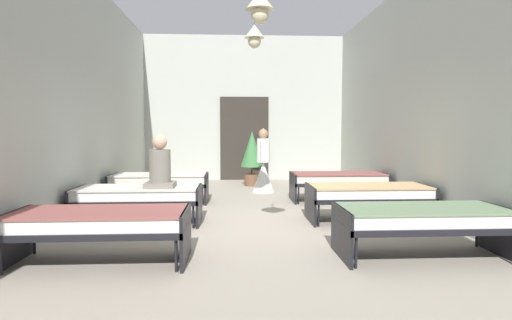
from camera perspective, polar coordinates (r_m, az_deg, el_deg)
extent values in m
cube|color=#9E9384|center=(6.67, -0.12, -8.87)|extent=(6.31, 11.97, 0.10)
cube|color=#B2B7AD|center=(12.30, -1.62, 7.04)|extent=(6.11, 0.20, 4.15)
cube|color=#B2B7AD|center=(7.02, -25.28, 8.85)|extent=(0.20, 11.37, 4.15)
cube|color=#B2B7AD|center=(7.31, 23.94, 8.69)|extent=(0.20, 11.37, 4.15)
cube|color=#2D2823|center=(12.16, -1.59, 2.94)|extent=(1.40, 0.06, 2.40)
cone|color=beige|center=(6.80, 0.52, 20.92)|extent=(0.44, 0.44, 0.28)
sphere|color=beige|center=(6.74, 0.52, 19.13)|extent=(0.28, 0.28, 0.28)
cylinder|color=brown|center=(9.49, -0.22, 19.30)|extent=(0.02, 0.02, 0.44)
cone|color=beige|center=(9.40, -0.22, 17.11)|extent=(0.44, 0.44, 0.28)
sphere|color=beige|center=(9.35, -0.22, 15.80)|extent=(0.28, 0.28, 0.28)
cylinder|color=black|center=(4.99, -31.45, -11.36)|extent=(0.03, 0.03, 0.34)
cylinder|color=black|center=(5.61, -27.94, -9.55)|extent=(0.03, 0.03, 0.34)
cylinder|color=black|center=(4.46, -10.81, -12.64)|extent=(0.03, 0.03, 0.34)
cylinder|color=black|center=(5.15, -9.75, -10.34)|extent=(0.03, 0.03, 0.34)
cube|color=black|center=(4.93, -20.47, -8.74)|extent=(1.90, 0.84, 0.07)
cube|color=black|center=(5.30, -30.22, -9.13)|extent=(0.04, 0.84, 0.57)
cube|color=black|center=(4.77, -9.53, -10.07)|extent=(0.04, 0.84, 0.57)
cube|color=white|center=(4.91, -20.50, -7.54)|extent=(1.82, 0.78, 0.14)
cube|color=#8C4C47|center=(4.90, -20.53, -6.60)|extent=(1.86, 0.82, 0.02)
cylinder|color=black|center=(4.61, 13.45, -12.13)|extent=(0.03, 0.03, 0.34)
cylinder|color=black|center=(5.28, 11.17, -10.00)|extent=(0.03, 0.03, 0.34)
cylinder|color=black|center=(5.95, 27.83, -8.80)|extent=(0.03, 0.03, 0.34)
cube|color=black|center=(5.19, 21.65, -8.14)|extent=(1.90, 0.84, 0.07)
cube|color=black|center=(4.89, 11.56, -9.71)|extent=(0.04, 0.84, 0.57)
cube|color=black|center=(5.66, 30.30, -8.32)|extent=(0.04, 0.84, 0.57)
cube|color=white|center=(5.17, 21.69, -7.00)|extent=(1.82, 0.78, 0.14)
cube|color=slate|center=(5.15, 21.71, -6.10)|extent=(1.86, 0.82, 0.02)
cylinder|color=black|center=(6.68, -23.69, -7.28)|extent=(0.03, 0.03, 0.34)
cylinder|color=black|center=(7.35, -21.73, -6.21)|extent=(0.03, 0.03, 0.34)
cylinder|color=black|center=(6.29, -8.53, -7.67)|extent=(0.03, 0.03, 0.34)
cylinder|color=black|center=(6.99, -7.99, -6.47)|extent=(0.03, 0.03, 0.34)
cube|color=black|center=(6.74, -15.68, -5.22)|extent=(1.90, 0.84, 0.07)
cube|color=black|center=(7.01, -23.15, -5.77)|extent=(0.04, 0.84, 0.57)
cube|color=black|center=(6.62, -7.73, -6.04)|extent=(0.04, 0.84, 0.57)
cube|color=white|center=(6.72, -15.70, -4.33)|extent=(1.82, 0.78, 0.14)
cube|color=beige|center=(6.71, -15.72, -3.64)|extent=(1.86, 0.82, 0.02)
cylinder|color=black|center=(6.40, 8.51, -7.47)|extent=(0.03, 0.03, 0.34)
cylinder|color=black|center=(7.09, 7.32, -6.32)|extent=(0.03, 0.03, 0.34)
cylinder|color=black|center=(6.96, 22.78, -6.80)|extent=(0.03, 0.03, 0.34)
cylinder|color=black|center=(7.60, 20.39, -5.84)|extent=(0.03, 0.03, 0.34)
cube|color=black|center=(6.93, 15.00, -4.95)|extent=(1.90, 0.84, 0.07)
cube|color=black|center=(6.71, 7.39, -5.90)|extent=(0.04, 0.84, 0.57)
cube|color=black|center=(7.28, 21.99, -5.37)|extent=(0.04, 0.84, 0.57)
cube|color=white|center=(6.91, 15.02, -4.09)|extent=(1.82, 0.78, 0.14)
cube|color=tan|center=(6.90, 15.03, -3.42)|extent=(1.86, 0.82, 0.02)
cylinder|color=black|center=(8.46, -19.19, -4.82)|extent=(0.03, 0.03, 0.34)
cylinder|color=black|center=(9.14, -17.96, -4.13)|extent=(0.03, 0.03, 0.34)
cylinder|color=black|center=(8.15, -7.31, -4.95)|extent=(0.03, 0.03, 0.34)
cylinder|color=black|center=(8.86, -6.98, -4.21)|extent=(0.03, 0.03, 0.34)
cube|color=black|center=(8.58, -12.96, -3.18)|extent=(1.90, 0.84, 0.07)
cube|color=black|center=(8.80, -18.95, -3.70)|extent=(0.04, 0.84, 0.57)
cube|color=black|center=(8.49, -6.74, -3.78)|extent=(0.04, 0.84, 0.57)
cube|color=silver|center=(8.57, -12.97, -2.48)|extent=(1.82, 0.78, 0.14)
cube|color=beige|center=(8.56, -12.98, -1.94)|extent=(1.86, 0.82, 0.02)
cylinder|color=black|center=(8.24, 5.80, -4.84)|extent=(0.03, 0.03, 0.34)
cylinder|color=black|center=(8.94, 5.08, -4.13)|extent=(0.03, 0.03, 0.34)
cylinder|color=black|center=(8.68, 17.26, -4.55)|extent=(0.03, 0.03, 0.34)
cylinder|color=black|center=(9.35, 15.71, -3.90)|extent=(0.03, 0.03, 0.34)
cube|color=black|center=(8.73, 11.09, -3.03)|extent=(1.90, 0.84, 0.07)
cube|color=black|center=(8.56, 5.03, -3.70)|extent=(0.04, 0.84, 0.57)
cube|color=black|center=(9.02, 16.83, -3.47)|extent=(0.04, 0.84, 0.57)
cube|color=silver|center=(8.72, 11.10, -2.34)|extent=(1.82, 0.78, 0.14)
cube|color=#8C4C47|center=(8.71, 11.11, -1.81)|extent=(1.86, 0.82, 0.02)
cone|color=white|center=(9.77, 1.00, -2.35)|extent=(0.52, 0.52, 0.70)
cylinder|color=white|center=(9.72, 1.00, 1.32)|extent=(0.30, 0.30, 0.55)
sphere|color=#A87A5B|center=(9.70, 1.00, 3.59)|extent=(0.22, 0.22, 0.22)
cone|color=white|center=(9.70, 1.01, 4.04)|extent=(0.18, 0.18, 0.10)
cylinder|color=slate|center=(6.53, -12.92, -1.14)|extent=(0.32, 0.32, 0.58)
cube|color=slate|center=(6.56, -12.89, -3.31)|extent=(0.44, 0.44, 0.08)
sphere|color=tan|center=(6.51, -12.98, 2.37)|extent=(0.22, 0.22, 0.22)
cylinder|color=brown|center=(10.91, -0.54, -2.73)|extent=(0.40, 0.40, 0.30)
cylinder|color=brown|center=(10.88, -0.54, -1.42)|extent=(0.06, 0.06, 0.20)
cone|color=#3D7A42|center=(10.84, -0.54, 1.53)|extent=(0.58, 0.58, 0.92)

